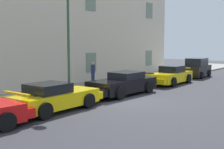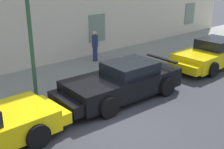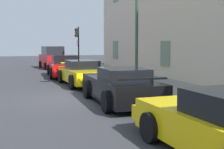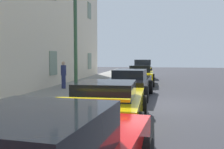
{
  "view_description": "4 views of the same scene",
  "coord_description": "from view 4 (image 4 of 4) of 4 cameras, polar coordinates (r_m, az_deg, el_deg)",
  "views": [
    {
      "loc": [
        -12.56,
        -8.98,
        3.09
      ],
      "look_at": [
        0.5,
        1.33,
        1.31
      ],
      "focal_mm": 46.78,
      "sensor_mm": 36.0,
      "label": 1
    },
    {
      "loc": [
        -5.44,
        -6.13,
        4.65
      ],
      "look_at": [
        0.71,
        0.98,
        1.23
      ],
      "focal_mm": 46.39,
      "sensor_mm": 36.0,
      "label": 2
    },
    {
      "loc": [
        12.7,
        -2.93,
        2.32
      ],
      "look_at": [
        -2.13,
        2.3,
        0.69
      ],
      "focal_mm": 51.6,
      "sensor_mm": 36.0,
      "label": 3
    },
    {
      "loc": [
        -11.12,
        -0.12,
        1.98
      ],
      "look_at": [
        -0.62,
        1.79,
        1.26
      ],
      "focal_mm": 41.84,
      "sensor_mm": 36.0,
      "label": 4
    }
  ],
  "objects": [
    {
      "name": "sportscar_tail_end",
      "position": [
        18.61,
        6.13,
        -0.39
      ],
      "size": [
        4.79,
        2.12,
        1.38
      ],
      "color": "yellow",
      "rests_on": "ground"
    },
    {
      "name": "pedestrian_admiring",
      "position": [
        15.56,
        -10.55,
        0.02
      ],
      "size": [
        0.37,
        0.37,
        1.59
      ],
      "color": "navy",
      "rests_on": "sidewalk"
    },
    {
      "name": "sportscar_yellow_flank",
      "position": [
        7.68,
        -0.72,
        -6.51
      ],
      "size": [
        4.74,
        2.24,
        1.3
      ],
      "color": "yellow",
      "rests_on": "ground"
    },
    {
      "name": "sportscar_white_middle",
      "position": [
        12.68,
        3.6,
        -2.31
      ],
      "size": [
        5.1,
        2.27,
        1.35
      ],
      "color": "black",
      "rests_on": "ground"
    },
    {
      "name": "street_lamp",
      "position": [
        10.63,
        -5.86,
        15.92
      ],
      "size": [
        0.44,
        1.42,
        5.92
      ],
      "color": "#2D5138",
      "rests_on": "sidewalk"
    },
    {
      "name": "hatchback_parked",
      "position": [
        24.32,
        6.7,
        1.01
      ],
      "size": [
        3.67,
        1.99,
        1.74
      ],
      "color": "black",
      "rests_on": "ground"
    },
    {
      "name": "ground_plane",
      "position": [
        11.3,
        9.59,
        -6.3
      ],
      "size": [
        80.0,
        80.0,
        0.0
      ],
      "primitive_type": "plane",
      "color": "#333338"
    },
    {
      "name": "sidewalk",
      "position": [
        12.16,
        -11.78,
        -5.27
      ],
      "size": [
        60.0,
        4.12,
        0.14
      ],
      "primitive_type": "cube",
      "color": "gray",
      "rests_on": "ground"
    }
  ]
}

